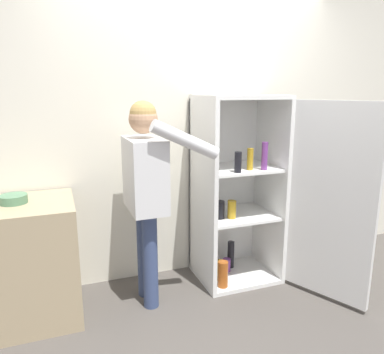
{
  "coord_description": "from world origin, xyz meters",
  "views": [
    {
      "loc": [
        -1.18,
        -2.15,
        1.66
      ],
      "look_at": [
        -0.14,
        0.65,
        0.96
      ],
      "focal_mm": 35.0,
      "sensor_mm": 36.0,
      "label": 1
    }
  ],
  "objects": [
    {
      "name": "ground_plane",
      "position": [
        0.0,
        0.0,
        0.0
      ],
      "size": [
        12.0,
        12.0,
        0.0
      ],
      "primitive_type": "plane",
      "color": "#4C4742"
    },
    {
      "name": "person",
      "position": [
        -0.56,
        0.53,
        0.99
      ],
      "size": [
        0.61,
        0.6,
        1.59
      ],
      "color": "#384770",
      "rests_on": "ground_plane"
    },
    {
      "name": "bowl",
      "position": [
        -1.48,
        0.63,
        0.91
      ],
      "size": [
        0.19,
        0.19,
        0.06
      ],
      "color": "#517F5B",
      "rests_on": "counter"
    },
    {
      "name": "counter",
      "position": [
        -1.48,
        0.61,
        0.44
      ],
      "size": [
        0.78,
        0.64,
        0.89
      ],
      "color": "tan",
      "rests_on": "ground_plane"
    },
    {
      "name": "wall_back",
      "position": [
        0.0,
        0.98,
        1.27
      ],
      "size": [
        7.0,
        0.06,
        2.55
      ],
      "color": "silver",
      "rests_on": "ground_plane"
    },
    {
      "name": "refrigerator",
      "position": [
        0.4,
        0.55,
        0.8
      ],
      "size": [
        1.01,
        1.19,
        1.62
      ],
      "color": "white",
      "rests_on": "ground_plane"
    }
  ]
}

